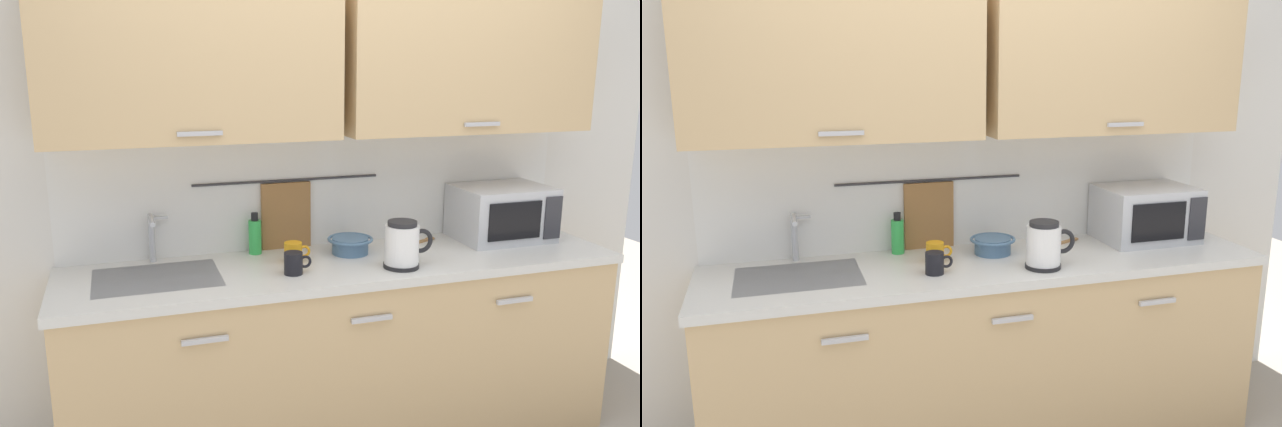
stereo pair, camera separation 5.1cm
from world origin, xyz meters
The scene contains 10 objects.
counter_unit centered at (-0.01, 0.30, 0.46)m, with size 2.53×0.64×0.90m.
back_wall_assembly centered at (0.00, 0.53, 1.52)m, with size 3.70×0.41×2.50m.
sink_faucet centered at (-0.83, 0.53, 1.04)m, with size 0.09×0.17×0.22m.
microwave centered at (0.87, 0.41, 1.04)m, with size 0.46×0.35×0.27m.
electric_kettle centered at (0.20, 0.13, 1.00)m, with size 0.23×0.16×0.21m.
dish_soap_bottle centered at (-0.37, 0.53, 0.99)m, with size 0.06×0.06×0.20m.
mug_near_sink centered at (-0.24, 0.34, 0.95)m, with size 0.12×0.08×0.09m.
mixing_bowl centered at (0.05, 0.40, 0.94)m, with size 0.21×0.21×0.08m.
mug_by_kettle centered at (-0.28, 0.19, 0.95)m, with size 0.12×0.08×0.09m.
wooden_spoon centered at (0.45, 0.46, 0.91)m, with size 0.26×0.14×0.01m.
Camera 2 is at (-0.92, -2.33, 1.78)m, focal length 36.06 mm.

